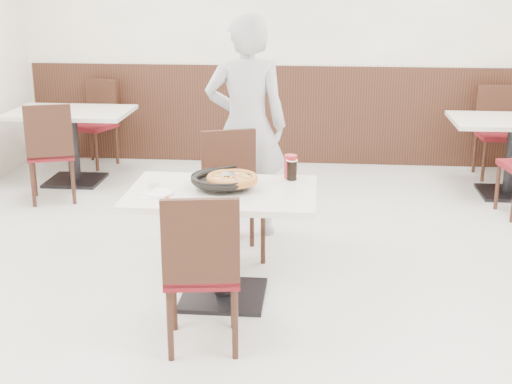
# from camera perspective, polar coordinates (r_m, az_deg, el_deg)

# --- Properties ---
(floor) EXTENTS (7.00, 7.00, 0.00)m
(floor) POSITION_cam_1_polar(r_m,az_deg,el_deg) (4.92, 0.79, -7.93)
(floor) COLOR #B5B4B0
(floor) RESTS_ON ground
(wall_back) EXTENTS (6.00, 0.04, 2.80)m
(wall_back) POSITION_cam_1_polar(r_m,az_deg,el_deg) (7.98, 2.83, 12.21)
(wall_back) COLOR beige
(wall_back) RESTS_ON floor
(wainscot_back) EXTENTS (5.90, 0.03, 1.10)m
(wainscot_back) POSITION_cam_1_polar(r_m,az_deg,el_deg) (8.07, 2.73, 6.17)
(wainscot_back) COLOR black
(wainscot_back) RESTS_ON floor
(main_table) EXTENTS (1.20, 0.80, 0.75)m
(main_table) POSITION_cam_1_polar(r_m,az_deg,el_deg) (4.69, -2.66, -4.25)
(main_table) COLOR silver
(main_table) RESTS_ON floor
(chair_near) EXTENTS (0.48, 0.48, 0.95)m
(chair_near) POSITION_cam_1_polar(r_m,az_deg,el_deg) (4.08, -4.32, -6.12)
(chair_near) COLOR black
(chair_near) RESTS_ON floor
(chair_far) EXTENTS (0.53, 0.53, 0.95)m
(chair_far) POSITION_cam_1_polar(r_m,az_deg,el_deg) (5.33, -1.77, -0.44)
(chair_far) COLOR black
(chair_far) RESTS_ON floor
(trivet) EXTENTS (0.13, 0.13, 0.04)m
(trivet) POSITION_cam_1_polar(r_m,az_deg,el_deg) (4.62, -2.20, 0.60)
(trivet) COLOR black
(trivet) RESTS_ON main_table
(pizza_pan) EXTENTS (0.37, 0.37, 0.01)m
(pizza_pan) POSITION_cam_1_polar(r_m,az_deg,el_deg) (4.59, -2.70, 0.78)
(pizza_pan) COLOR black
(pizza_pan) RESTS_ON trivet
(pizza) EXTENTS (0.32, 0.32, 0.02)m
(pizza) POSITION_cam_1_polar(r_m,az_deg,el_deg) (4.56, -1.92, 0.94)
(pizza) COLOR #BB7637
(pizza) RESTS_ON pizza_pan
(pizza_server) EXTENTS (0.09, 0.11, 0.00)m
(pizza_server) POSITION_cam_1_polar(r_m,az_deg,el_deg) (4.59, -2.27, 1.47)
(pizza_server) COLOR silver
(pizza_server) RESTS_ON pizza
(napkin) EXTENTS (0.20, 0.20, 0.00)m
(napkin) POSITION_cam_1_polar(r_m,az_deg,el_deg) (4.51, -8.03, -0.21)
(napkin) COLOR white
(napkin) RESTS_ON main_table
(side_plate) EXTENTS (0.19, 0.19, 0.01)m
(side_plate) POSITION_cam_1_polar(r_m,az_deg,el_deg) (4.52, -7.84, -0.07)
(side_plate) COLOR white
(side_plate) RESTS_ON napkin
(fork) EXTENTS (0.04, 0.14, 0.00)m
(fork) POSITION_cam_1_polar(r_m,az_deg,el_deg) (4.59, -8.21, 0.32)
(fork) COLOR silver
(fork) RESTS_ON side_plate
(cola_glass) EXTENTS (0.07, 0.07, 0.13)m
(cola_glass) POSITION_cam_1_polar(r_m,az_deg,el_deg) (4.78, 2.88, 1.74)
(cola_glass) COLOR black
(cola_glass) RESTS_ON main_table
(red_cup) EXTENTS (0.09, 0.09, 0.16)m
(red_cup) POSITION_cam_1_polar(r_m,az_deg,el_deg) (4.82, 2.78, 2.05)
(red_cup) COLOR #B41824
(red_cup) RESTS_ON main_table
(diner_person) EXTENTS (0.70, 0.50, 1.80)m
(diner_person) POSITION_cam_1_polar(r_m,az_deg,el_deg) (5.74, -0.77, 5.25)
(diner_person) COLOR #B2B3B7
(diner_person) RESTS_ON floor
(bg_table_left) EXTENTS (1.21, 0.82, 0.75)m
(bg_table_left) POSITION_cam_1_polar(r_m,az_deg,el_deg) (7.56, -14.44, 3.54)
(bg_table_left) COLOR silver
(bg_table_left) RESTS_ON floor
(bg_chair_left_near) EXTENTS (0.54, 0.54, 0.95)m
(bg_chair_left_near) POSITION_cam_1_polar(r_m,az_deg,el_deg) (6.98, -16.08, 3.13)
(bg_chair_left_near) COLOR black
(bg_chair_left_near) RESTS_ON floor
(bg_chair_left_far) EXTENTS (0.55, 0.55, 0.95)m
(bg_chair_left_far) POSITION_cam_1_polar(r_m,az_deg,el_deg) (8.15, -12.96, 5.32)
(bg_chair_left_far) COLOR black
(bg_chair_left_far) RESTS_ON floor
(bg_table_right) EXTENTS (1.20, 0.80, 0.75)m
(bg_table_right) POSITION_cam_1_polar(r_m,az_deg,el_deg) (7.32, 19.79, 2.62)
(bg_table_right) COLOR silver
(bg_table_right) RESTS_ON floor
(bg_chair_right_far) EXTENTS (0.44, 0.44, 0.95)m
(bg_chair_right_far) POSITION_cam_1_polar(r_m,az_deg,el_deg) (7.90, 18.85, 4.47)
(bg_chair_right_far) COLOR black
(bg_chair_right_far) RESTS_ON floor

